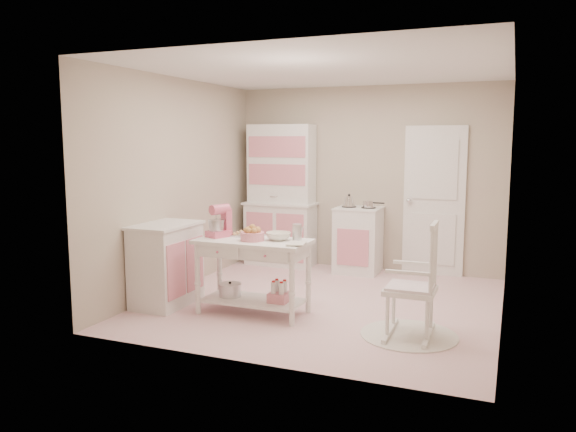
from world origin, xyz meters
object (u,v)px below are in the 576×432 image
(stand_mixer, at_px, (219,221))
(bread_basket, at_px, (252,236))
(hutch, at_px, (280,195))
(base_cabinet, at_px, (166,264))
(stove, at_px, (358,240))
(rocking_chair, at_px, (411,279))
(work_table, at_px, (253,277))

(stand_mixer, distance_m, bread_basket, 0.46)
(hutch, relative_size, base_cabinet, 2.26)
(stove, xyz_separation_m, bread_basket, (-0.53, -2.31, 0.39))
(stand_mixer, bearing_deg, bread_basket, 13.90)
(stove, bearing_deg, stand_mixer, -113.30)
(hutch, height_order, stove, hutch)
(rocking_chair, bearing_deg, work_table, 175.34)
(base_cabinet, height_order, stand_mixer, stand_mixer)
(hutch, relative_size, stand_mixer, 6.12)
(hutch, bearing_deg, work_table, -74.23)
(stove, xyz_separation_m, work_table, (-0.55, -2.26, -0.06))
(hutch, relative_size, rocking_chair, 1.89)
(rocking_chair, height_order, bread_basket, rocking_chair)
(stand_mixer, bearing_deg, stove, 89.64)
(stove, height_order, work_table, stove)
(hutch, distance_m, stand_mixer, 2.31)
(base_cabinet, xyz_separation_m, work_table, (1.05, 0.07, -0.06))
(stand_mixer, bearing_deg, work_table, 20.21)
(hutch, height_order, bread_basket, hutch)
(hutch, height_order, stand_mixer, hutch)
(base_cabinet, distance_m, rocking_chair, 2.73)
(work_table, bearing_deg, base_cabinet, -176.35)
(rocking_chair, xyz_separation_m, work_table, (-1.68, 0.09, -0.15))
(base_cabinet, distance_m, stand_mixer, 0.81)
(hutch, bearing_deg, base_cabinet, -99.40)
(rocking_chair, relative_size, bread_basket, 4.40)
(rocking_chair, height_order, work_table, rocking_chair)
(hutch, xyz_separation_m, stand_mixer, (0.23, -2.29, -0.07))
(bread_basket, bearing_deg, stove, 77.19)
(stove, bearing_deg, hutch, 177.61)
(work_table, xyz_separation_m, stand_mixer, (-0.42, 0.02, 0.57))
(stand_mixer, bearing_deg, base_cabinet, -149.18)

